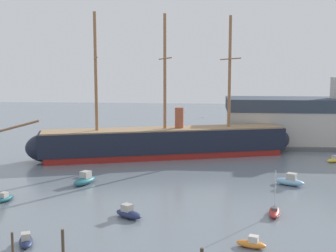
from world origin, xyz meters
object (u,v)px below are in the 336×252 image
at_px(motorboat_alongside_stern, 290,181).
at_px(dockside_warehouse_right, 313,122).
at_px(seagull_in_flight, 203,117).
at_px(motorboat_near_centre, 128,213).
at_px(motorboat_foreground_left, 26,241).
at_px(motorboat_mid_left, 5,198).
at_px(tall_ship, 165,142).
at_px(mooring_piling_left_pair, 63,241).
at_px(motorboat_distant_centre, 180,146).
at_px(motorboat_alongside_bow, 85,180).
at_px(motorboat_far_right, 334,160).
at_px(mooring_piling_midwater, 13,244).
at_px(motorboat_foreground_right, 252,243).
at_px(sailboat_mid_right, 274,211).

distance_m(motorboat_alongside_stern, dockside_warehouse_right, 39.50).
bearing_deg(seagull_in_flight, motorboat_near_centre, -164.63).
xyz_separation_m(motorboat_foreground_left, dockside_warehouse_right, (42.53, 63.56, 5.06)).
bearing_deg(motorboat_alongside_stern, motorboat_foreground_left, -139.53).
xyz_separation_m(motorboat_mid_left, dockside_warehouse_right, (51.62, 49.55, 5.09)).
height_order(tall_ship, mooring_piling_left_pair, tall_ship).
distance_m(motorboat_foreground_left, dockside_warehouse_right, 76.64).
bearing_deg(motorboat_distant_centre, seagull_in_flight, -82.54).
relative_size(tall_ship, seagull_in_flight, 57.76).
xyz_separation_m(motorboat_alongside_bow, dockside_warehouse_right, (43.44, 39.88, 4.84)).
xyz_separation_m(motorboat_foreground_left, motorboat_distant_centre, (11.73, 55.74, 0.22)).
height_order(motorboat_far_right, motorboat_distant_centre, motorboat_distant_centre).
relative_size(motorboat_near_centre, dockside_warehouse_right, 0.09).
distance_m(dockside_warehouse_right, seagull_in_flight, 58.07).
bearing_deg(mooring_piling_left_pair, motorboat_near_centre, 67.24).
bearing_deg(seagull_in_flight, motorboat_alongside_stern, 48.01).
bearing_deg(mooring_piling_midwater, dockside_warehouse_right, 57.20).
height_order(motorboat_mid_left, motorboat_far_right, motorboat_far_right).
xyz_separation_m(motorboat_foreground_right, sailboat_mid_right, (3.68, 10.17, 0.02)).
xyz_separation_m(mooring_piling_left_pair, dockside_warehouse_right, (38.18, 64.95, 4.37)).
bearing_deg(motorboat_foreground_right, motorboat_distant_centre, 101.44).
height_order(motorboat_near_centre, seagull_in_flight, seagull_in_flight).
bearing_deg(seagull_in_flight, motorboat_alongside_bow, 146.65).
bearing_deg(motorboat_mid_left, motorboat_distant_centre, 63.49).
relative_size(motorboat_mid_left, motorboat_alongside_bow, 0.63).
height_order(motorboat_alongside_bow, seagull_in_flight, seagull_in_flight).
xyz_separation_m(motorboat_alongside_stern, mooring_piling_left_pair, (-26.35, -27.58, 0.50)).
bearing_deg(motorboat_foreground_right, motorboat_foreground_left, -175.82).
xyz_separation_m(motorboat_foreground_right, motorboat_alongside_bow, (-23.58, 22.02, 0.26)).
bearing_deg(dockside_warehouse_right, seagull_in_flight, -115.69).
xyz_separation_m(motorboat_near_centre, motorboat_mid_left, (-17.86, 4.87, -0.13)).
xyz_separation_m(motorboat_near_centre, mooring_piling_left_pair, (-4.42, -10.54, 0.60)).
xyz_separation_m(motorboat_near_centre, dockside_warehouse_right, (33.76, 54.41, 4.97)).
relative_size(tall_ship, motorboat_foreground_right, 17.80).
xyz_separation_m(motorboat_foreground_right, motorboat_distant_centre, (-10.95, 54.09, 0.26)).
bearing_deg(tall_ship, motorboat_alongside_bow, -114.53).
bearing_deg(motorboat_alongside_stern, seagull_in_flight, -131.99).
relative_size(motorboat_alongside_stern, mooring_piling_left_pair, 2.10).
relative_size(motorboat_alongside_stern, seagull_in_flight, 4.93).
bearing_deg(motorboat_mid_left, mooring_piling_left_pair, -48.89).
bearing_deg(mooring_piling_left_pair, sailboat_mid_right, 30.98).
bearing_deg(motorboat_near_centre, seagull_in_flight, 15.37).
bearing_deg(motorboat_alongside_bow, tall_ship, 65.47).
distance_m(motorboat_far_right, dockside_warehouse_right, 20.10).
relative_size(sailboat_mid_right, dockside_warehouse_right, 0.13).
bearing_deg(motorboat_alongside_bow, motorboat_foreground_left, -87.81).
bearing_deg(mooring_piling_left_pair, mooring_piling_midwater, -164.44).
bearing_deg(seagull_in_flight, dockside_warehouse_right, 64.31).
height_order(sailboat_mid_right, mooring_piling_left_pair, sailboat_mid_right).
bearing_deg(sailboat_mid_right, mooring_piling_midwater, -151.37).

